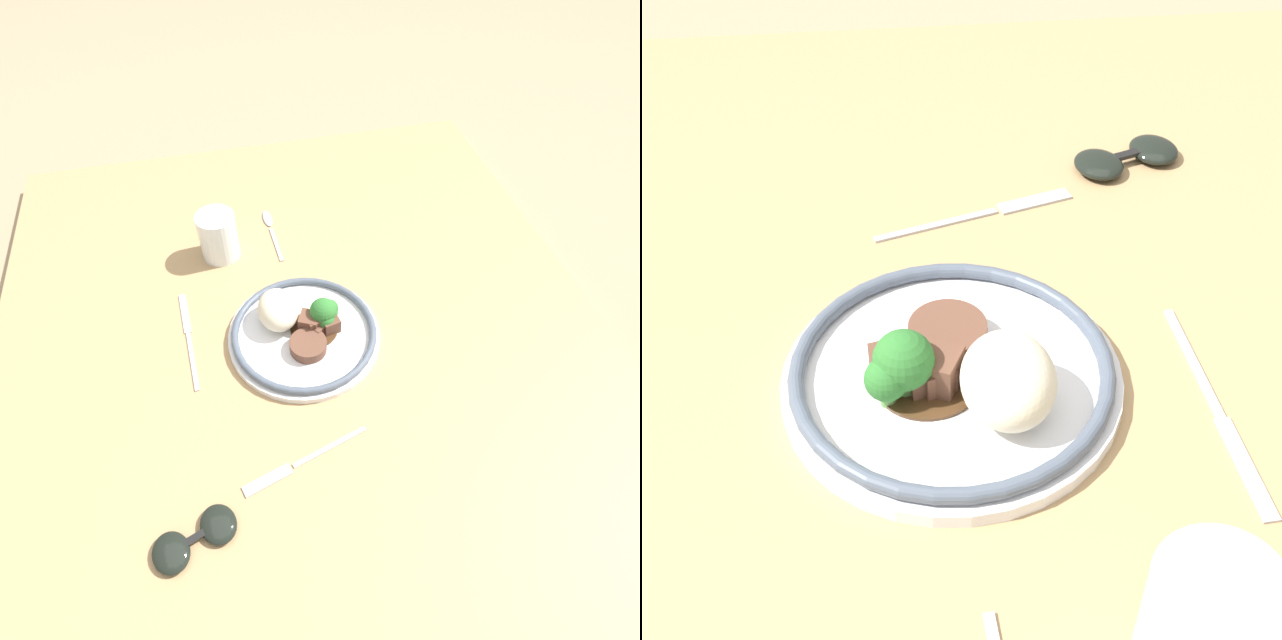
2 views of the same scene
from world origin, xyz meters
TOP-DOWN VIEW (x-y plane):
  - ground_plane at (0.00, 0.00)m, footprint 8.00×8.00m
  - dining_table at (0.00, 0.00)m, footprint 1.20×1.01m
  - plate at (0.02, 0.00)m, footprint 0.25×0.25m
  - juice_glass at (0.25, 0.11)m, footprint 0.07×0.07m
  - fork at (-0.20, 0.06)m, footprint 0.06×0.19m
  - knife at (0.06, 0.19)m, footprint 0.20×0.02m
  - spoon at (0.31, 0.01)m, footprint 0.15×0.02m
  - sunglasses at (-0.26, 0.20)m, footprint 0.09×0.12m

SIDE VIEW (x-z plane):
  - ground_plane at x=0.00m, z-range 0.00..0.00m
  - dining_table at x=0.00m, z-range 0.00..0.04m
  - fork at x=-0.20m, z-range 0.04..0.05m
  - knife at x=0.06m, z-range 0.04..0.05m
  - spoon at x=0.31m, z-range 0.04..0.05m
  - sunglasses at x=-0.26m, z-range 0.04..0.06m
  - plate at x=0.02m, z-range 0.03..0.10m
  - juice_glass at x=0.25m, z-range 0.04..0.13m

